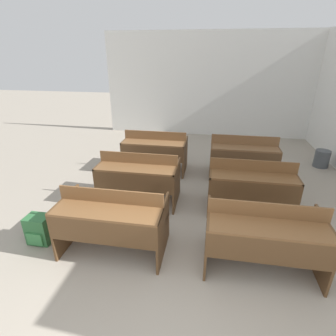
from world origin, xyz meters
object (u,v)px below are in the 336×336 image
Objects in this scene: bench_front_left at (112,219)px; bench_third_right at (243,155)px; bench_second_right at (251,185)px; wastepaper_bin at (322,159)px; bench_second_left at (139,176)px; schoolbag at (39,229)px; bench_front_right at (264,235)px; bench_third_left at (155,150)px.

bench_third_right is at bearing 54.72° from bench_front_left.
bench_second_right reaches higher than wastepaper_bin.
schoolbag is at bearing -129.34° from bench_second_left.
schoolbag is at bearing -179.70° from bench_front_right.
bench_third_right is at bearing 90.22° from bench_second_right.
bench_front_right and bench_third_left have the same top height.
wastepaper_bin is at bearing 36.13° from schoolbag.
schoolbag is (-2.79, -2.51, -0.27)m from bench_third_right.
bench_third_right reaches higher than wastepaper_bin.
bench_second_right is at bearing -35.57° from bench_third_left.
bench_second_left is (-0.01, 1.23, 0.00)m from bench_front_left.
schoolbag is (-2.79, -1.24, -0.27)m from bench_second_right.
bench_third_left is at bearing 144.43° from bench_second_right.
bench_front_left reaches higher than wastepaper_bin.
bench_second_right is at bearing -89.78° from bench_third_right.
bench_front_left is 1.00× the size of bench_second_left.
bench_second_right is (1.78, 0.00, 0.00)m from bench_second_left.
bench_front_left is 1.06m from schoolbag.
bench_front_left is 3.06m from bench_third_right.
bench_second_left is 1.78m from bench_second_right.
bench_second_right is at bearing 34.72° from bench_front_left.
bench_second_left is 3.29× the size of schoolbag.
bench_second_left is 1.00× the size of bench_third_right.
wastepaper_bin is (3.55, 2.10, -0.27)m from bench_second_left.
bench_second_right is 1.00× the size of bench_third_right.
bench_second_right is 1.27m from bench_third_right.
bench_third_left and bench_third_right have the same top height.
bench_front_left is at bearing -89.74° from bench_third_left.
bench_front_left is 1.00× the size of bench_third_left.
bench_second_right is 3.29× the size of schoolbag.
bench_front_right is 1.00× the size of bench_third_left.
bench_front_left is at bearing 0.63° from schoolbag.
wastepaper_bin is (1.77, 2.10, -0.27)m from bench_second_right.
bench_third_right is at bearing -155.11° from wastepaper_bin.
wastepaper_bin is (1.78, 0.83, -0.27)m from bench_third_right.
bench_front_left and bench_third_left have the same top height.
wastepaper_bin is at bearing 12.98° from bench_third_left.
bench_second_right reaches higher than schoolbag.
bench_second_left is at bearing 145.53° from bench_front_right.
bench_front_right is 3.40× the size of wastepaper_bin.
wastepaper_bin is at bearing 30.54° from bench_second_left.
schoolbag is at bearing -111.91° from bench_third_left.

